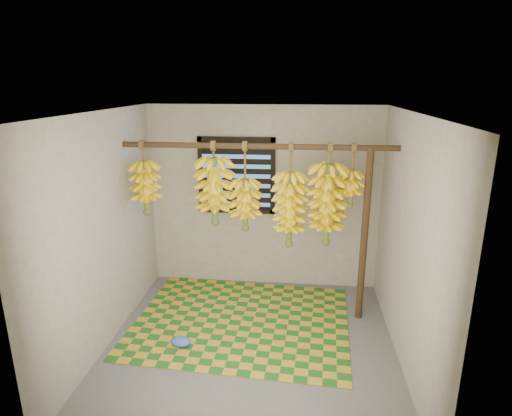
# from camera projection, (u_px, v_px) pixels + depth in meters

# --- Properties ---
(floor) EXTENTS (3.00, 3.00, 0.01)m
(floor) POSITION_uv_depth(u_px,v_px,m) (251.00, 346.00, 4.50)
(floor) COLOR #515151
(floor) RESTS_ON ground
(ceiling) EXTENTS (3.00, 3.00, 0.01)m
(ceiling) POSITION_uv_depth(u_px,v_px,m) (250.00, 112.00, 3.82)
(ceiling) COLOR silver
(ceiling) RESTS_ON wall_back
(wall_back) EXTENTS (3.00, 0.01, 2.40)m
(wall_back) POSITION_uv_depth(u_px,v_px,m) (264.00, 198.00, 5.59)
(wall_back) COLOR gray
(wall_back) RESTS_ON floor
(wall_left) EXTENTS (0.01, 3.00, 2.40)m
(wall_left) POSITION_uv_depth(u_px,v_px,m) (102.00, 233.00, 4.31)
(wall_left) COLOR gray
(wall_left) RESTS_ON floor
(wall_right) EXTENTS (0.01, 3.00, 2.40)m
(wall_right) POSITION_uv_depth(u_px,v_px,m) (409.00, 245.00, 4.01)
(wall_right) COLOR gray
(wall_right) RESTS_ON floor
(window) EXTENTS (1.00, 0.04, 1.00)m
(window) POSITION_uv_depth(u_px,v_px,m) (236.00, 176.00, 5.52)
(window) COLOR black
(window) RESTS_ON wall_back
(hanging_pole) EXTENTS (3.00, 0.06, 0.06)m
(hanging_pole) POSITION_uv_depth(u_px,v_px,m) (257.00, 146.00, 4.60)
(hanging_pole) COLOR #3E2918
(hanging_pole) RESTS_ON wall_left
(support_post) EXTENTS (0.08, 0.08, 2.00)m
(support_post) POSITION_uv_depth(u_px,v_px,m) (364.00, 237.00, 4.76)
(support_post) COLOR #3E2918
(support_post) RESTS_ON floor
(woven_mat) EXTENTS (2.53, 2.08, 0.01)m
(woven_mat) POSITION_uv_depth(u_px,v_px,m) (242.00, 321.00, 4.95)
(woven_mat) COLOR #1C5819
(woven_mat) RESTS_ON floor
(plastic_bag) EXTENTS (0.23, 0.17, 0.09)m
(plastic_bag) POSITION_uv_depth(u_px,v_px,m) (181.00, 342.00, 4.47)
(plastic_bag) COLOR blue
(plastic_bag) RESTS_ON woven_mat
(banana_bunch_a) EXTENTS (0.32, 0.32, 0.85)m
(banana_bunch_a) POSITION_uv_depth(u_px,v_px,m) (145.00, 187.00, 4.87)
(banana_bunch_a) COLOR brown
(banana_bunch_a) RESTS_ON hanging_pole
(banana_bunch_b) EXTENTS (0.42, 0.42, 0.95)m
(banana_bunch_b) POSITION_uv_depth(u_px,v_px,m) (215.00, 191.00, 4.79)
(banana_bunch_b) COLOR brown
(banana_bunch_b) RESTS_ON hanging_pole
(banana_bunch_c) EXTENTS (0.35, 0.35, 1.01)m
(banana_bunch_c) POSITION_uv_depth(u_px,v_px,m) (245.00, 204.00, 4.80)
(banana_bunch_c) COLOR brown
(banana_bunch_c) RESTS_ON hanging_pole
(banana_bunch_d) EXTENTS (0.36, 0.36, 1.18)m
(banana_bunch_d) POSITION_uv_depth(u_px,v_px,m) (290.00, 209.00, 4.76)
(banana_bunch_d) COLOR brown
(banana_bunch_d) RESTS_ON hanging_pole
(banana_bunch_e) EXTENTS (0.41, 0.41, 1.14)m
(banana_bunch_e) POSITION_uv_depth(u_px,v_px,m) (327.00, 205.00, 4.70)
(banana_bunch_e) COLOR brown
(banana_bunch_e) RESTS_ON hanging_pole
(banana_bunch_f) EXTENTS (0.26, 0.26, 0.70)m
(banana_bunch_f) POSITION_uv_depth(u_px,v_px,m) (351.00, 188.00, 4.62)
(banana_bunch_f) COLOR brown
(banana_bunch_f) RESTS_ON hanging_pole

